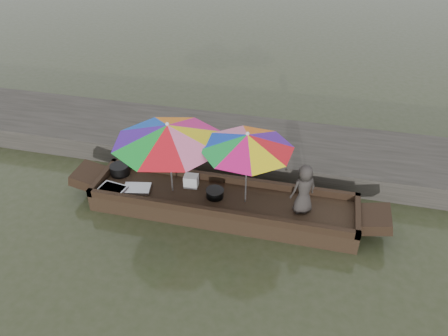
% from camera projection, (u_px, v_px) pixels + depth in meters
% --- Properties ---
extents(water, '(80.00, 80.00, 0.00)m').
position_uv_depth(water, '(223.00, 212.00, 8.80)').
color(water, '#31381E').
rests_on(water, ground).
extents(dock, '(22.00, 2.20, 0.50)m').
position_uv_depth(dock, '(245.00, 146.00, 10.42)').
color(dock, '#2D2B26').
rests_on(dock, ground).
extents(boat_hull, '(5.24, 1.20, 0.35)m').
position_uv_depth(boat_hull, '(223.00, 205.00, 8.70)').
color(boat_hull, black).
rests_on(boat_hull, water).
extents(cooking_pot, '(0.40, 0.40, 0.21)m').
position_uv_depth(cooking_pot, '(120.00, 170.00, 9.23)').
color(cooking_pot, black).
rests_on(cooking_pot, boat_hull).
extents(tray_crayfish, '(0.59, 0.45, 0.09)m').
position_uv_depth(tray_crayfish, '(112.00, 190.00, 8.75)').
color(tray_crayfish, silver).
rests_on(tray_crayfish, boat_hull).
extents(tray_scallop, '(0.60, 0.47, 0.06)m').
position_uv_depth(tray_scallop, '(137.00, 189.00, 8.80)').
color(tray_scallop, silver).
rests_on(tray_scallop, boat_hull).
extents(charcoal_grill, '(0.34, 0.34, 0.16)m').
position_uv_depth(charcoal_grill, '(215.00, 194.00, 8.59)').
color(charcoal_grill, black).
rests_on(charcoal_grill, boat_hull).
extents(supply_bag, '(0.30, 0.24, 0.26)m').
position_uv_depth(supply_bag, '(191.00, 181.00, 8.85)').
color(supply_bag, silver).
rests_on(supply_bag, boat_hull).
extents(vendor, '(0.60, 0.55, 1.02)m').
position_uv_depth(vendor, '(304.00, 189.00, 7.99)').
color(vendor, '#34302C').
rests_on(vendor, boat_hull).
extents(umbrella_bow, '(2.49, 2.49, 1.55)m').
position_uv_depth(umbrella_bow, '(170.00, 158.00, 8.37)').
color(umbrella_bow, yellow).
rests_on(umbrella_bow, boat_hull).
extents(umbrella_stern, '(2.14, 2.14, 1.55)m').
position_uv_depth(umbrella_stern, '(246.00, 169.00, 8.08)').
color(umbrella_stern, '#5114A5').
rests_on(umbrella_stern, boat_hull).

